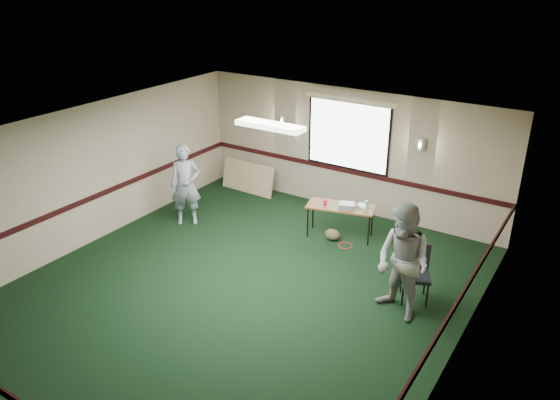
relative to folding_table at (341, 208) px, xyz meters
The scene contains 13 objects.
ground 2.83m from the folding_table, 100.72° to the right, with size 8.00×8.00×0.00m, color black.
room_shell 1.24m from the folding_table, 130.96° to the right, with size 8.00×8.02×8.00m.
folding_table is the anchor object (origin of this frame).
projector 0.17m from the folding_table, ahead, with size 0.30×0.25×0.10m, color gray.
game_console 0.43m from the folding_table, 29.39° to the left, with size 0.19×0.15×0.05m, color white.
red_cup 0.33m from the folding_table, 158.24° to the right, with size 0.07×0.07×0.11m, color red.
water_bottle 0.53m from the folding_table, 11.20° to the left, with size 0.06×0.06×0.20m, color #87C3DE.
duffel_bag 0.55m from the folding_table, 101.30° to the right, with size 0.32×0.24×0.22m, color #454227.
cable_coil 0.74m from the folding_table, 47.02° to the right, with size 0.28×0.28×0.01m, color red.
folded_table 3.05m from the folding_table, 163.08° to the left, with size 1.42×0.06×0.73m, color tan.
conference_chair 2.37m from the folding_table, 32.41° to the right, with size 0.61×0.62×0.93m.
person_left 3.22m from the folding_table, 158.67° to the right, with size 0.62×0.41×1.71m, color #446396.
person_right 2.75m from the folding_table, 43.37° to the right, with size 0.91×0.71×1.87m, color #6D8AAA.
Camera 1 is at (4.79, -6.16, 5.13)m, focal length 35.00 mm.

